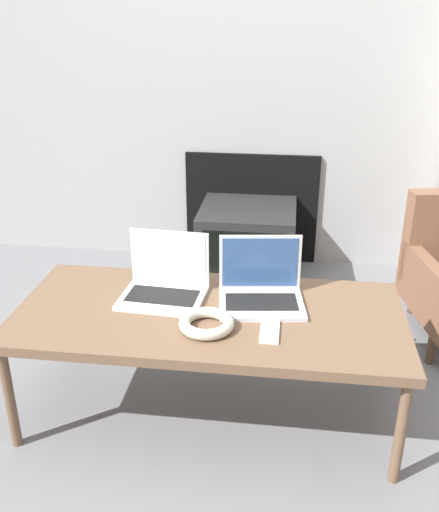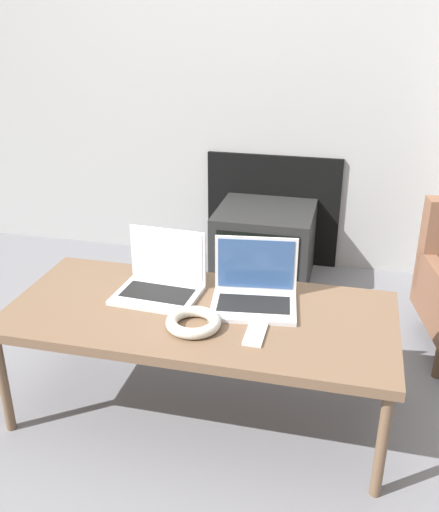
% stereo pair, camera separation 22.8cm
% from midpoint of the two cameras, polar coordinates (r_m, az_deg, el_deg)
% --- Properties ---
extents(ground_plane, '(14.00, 14.00, 0.00)m').
position_cam_midpoint_polar(ground_plane, '(2.19, 0.17, -17.55)').
color(ground_plane, slate).
extents(wall_back, '(7.00, 0.08, 2.60)m').
position_cam_midpoint_polar(wall_back, '(3.28, 7.48, 20.88)').
color(wall_back, '#999999').
rests_on(wall_back, ground_plane).
extents(table, '(1.40, 0.64, 0.44)m').
position_cam_midpoint_polar(table, '(2.08, 1.19, -6.32)').
color(table, brown).
rests_on(table, ground_plane).
extents(laptop_left, '(0.32, 0.26, 0.23)m').
position_cam_midpoint_polar(laptop_left, '(2.17, -2.87, -2.48)').
color(laptop_left, silver).
rests_on(laptop_left, table).
extents(laptop_right, '(0.34, 0.28, 0.23)m').
position_cam_midpoint_polar(laptop_right, '(2.10, 6.63, -3.51)').
color(laptop_right, silver).
rests_on(laptop_right, table).
extents(headphones, '(0.19, 0.19, 0.04)m').
position_cam_midpoint_polar(headphones, '(1.95, 0.75, -6.73)').
color(headphones, beige).
rests_on(headphones, table).
extents(phone, '(0.06, 0.15, 0.01)m').
position_cam_midpoint_polar(phone, '(1.93, 7.04, -7.83)').
color(phone, silver).
rests_on(phone, table).
extents(tv, '(0.53, 0.51, 0.42)m').
position_cam_midpoint_polar(tv, '(3.22, 6.55, 1.10)').
color(tv, black).
rests_on(tv, ground_plane).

